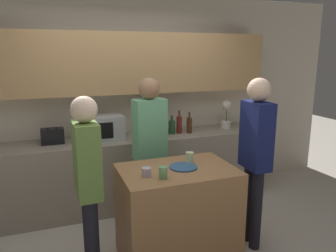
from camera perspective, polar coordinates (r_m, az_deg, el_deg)
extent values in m
cube|color=beige|center=(4.44, -7.49, 4.73)|extent=(6.40, 0.08, 2.70)
cube|color=tan|center=(4.20, -7.06, 10.81)|extent=(3.74, 0.32, 0.75)
cube|color=gray|center=(4.32, -6.10, -7.74)|extent=(3.60, 0.62, 0.90)
cube|color=#996B42|center=(3.22, 1.59, -15.09)|extent=(1.06, 0.71, 0.91)
cube|color=#B7BABC|center=(4.12, -11.49, -0.23)|extent=(0.52, 0.38, 0.30)
cube|color=black|center=(3.92, -11.77, -0.88)|extent=(0.31, 0.01, 0.19)
cube|color=black|center=(4.09, -19.46, -1.67)|extent=(0.26, 0.16, 0.18)
cube|color=black|center=(4.07, -20.26, -0.46)|extent=(0.02, 0.11, 0.01)
cube|color=black|center=(4.07, -18.85, -0.36)|extent=(0.02, 0.11, 0.01)
cylinder|color=silver|center=(4.72, 10.07, 0.23)|extent=(0.14, 0.14, 0.10)
cylinder|color=#38662D|center=(4.69, 10.13, 1.90)|extent=(0.01, 0.01, 0.18)
sphere|color=silver|center=(4.67, 10.20, 3.59)|extent=(0.13, 0.13, 0.13)
cylinder|color=black|center=(4.23, -2.38, -0.17)|extent=(0.08, 0.08, 0.22)
cylinder|color=black|center=(4.20, -2.40, 1.87)|extent=(0.03, 0.03, 0.09)
cylinder|color=black|center=(4.28, -0.89, -0.05)|extent=(0.08, 0.08, 0.22)
cylinder|color=black|center=(4.25, -0.90, 1.95)|extent=(0.03, 0.03, 0.09)
cylinder|color=#194723|center=(4.32, 0.67, -0.23)|extent=(0.09, 0.09, 0.18)
cylinder|color=#194723|center=(4.29, 0.67, 1.36)|extent=(0.03, 0.03, 0.07)
cylinder|color=maroon|center=(4.35, 1.96, 0.18)|extent=(0.07, 0.07, 0.22)
cylinder|color=maroon|center=(4.31, 1.98, 2.20)|extent=(0.03, 0.03, 0.09)
cylinder|color=#472814|center=(4.37, 3.72, 0.10)|extent=(0.07, 0.07, 0.20)
cylinder|color=#472814|center=(4.34, 3.75, 1.93)|extent=(0.03, 0.03, 0.08)
cylinder|color=#2D5684|center=(3.06, 2.68, -7.14)|extent=(0.26, 0.26, 0.01)
cylinder|color=#B8ACC6|center=(2.85, -3.78, -8.01)|extent=(0.08, 0.08, 0.08)
cylinder|color=beige|center=(3.16, 3.78, -5.54)|extent=(0.08, 0.08, 0.11)
cylinder|color=#68A167|center=(2.79, -0.86, -8.12)|extent=(0.07, 0.07, 0.11)
cylinder|color=black|center=(3.49, 15.12, -13.92)|extent=(0.11, 0.11, 0.84)
cylinder|color=black|center=(3.61, 13.75, -12.89)|extent=(0.11, 0.11, 0.84)
cube|color=navy|center=(3.30, 15.14, -1.60)|extent=(0.21, 0.35, 0.66)
sphere|color=beige|center=(3.22, 15.59, 6.09)|extent=(0.23, 0.23, 0.23)
cylinder|color=black|center=(3.77, -1.94, -11.49)|extent=(0.11, 0.11, 0.83)
cylinder|color=black|center=(3.71, -4.22, -11.93)|extent=(0.11, 0.11, 0.83)
cube|color=#6BB887|center=(3.50, -3.21, -0.62)|extent=(0.36, 0.23, 0.65)
sphere|color=#9E7051|center=(3.42, -3.30, 6.54)|extent=(0.22, 0.22, 0.22)
cylinder|color=black|center=(3.12, -13.46, -17.71)|extent=(0.11, 0.11, 0.79)
cylinder|color=black|center=(2.99, -12.94, -19.21)|extent=(0.11, 0.11, 0.79)
cube|color=olive|center=(2.76, -13.95, -5.77)|extent=(0.20, 0.35, 0.62)
sphere|color=beige|center=(2.66, -14.43, 2.82)|extent=(0.21, 0.21, 0.21)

